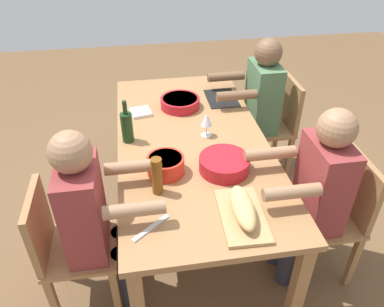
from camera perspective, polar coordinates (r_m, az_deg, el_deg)
ground_plane at (r=2.97m, az=-0.00°, el=-9.95°), size 8.00×8.00×0.00m
dining_table at (r=2.54m, az=-0.00°, el=0.64°), size 1.98×0.97×0.74m
chair_far_left at (r=3.28m, az=12.52°, el=4.67°), size 0.40×0.40×0.85m
diner_far_left at (r=3.11m, az=9.83°, el=7.84°), size 0.41×0.53×1.20m
chair_far_right at (r=2.50m, az=20.90°, el=-8.18°), size 0.40×0.40×0.85m
diner_far_right at (r=2.28m, az=17.97°, el=-4.96°), size 0.41×0.53×1.20m
chair_near_right at (r=2.27m, az=-18.62°, el=-12.85°), size 0.40×0.40×0.85m
diner_near_right at (r=2.09m, az=-14.75°, el=-8.61°), size 0.41×0.53×1.20m
serving_bowl_greens at (r=2.21m, az=4.88°, el=-1.44°), size 0.30×0.30×0.09m
serving_bowl_pasta at (r=2.86m, az=-1.80°, el=7.74°), size 0.29×0.29×0.07m
serving_bowl_fruit at (r=2.18m, az=-3.98°, el=-1.61°), size 0.22×0.22×0.11m
cutting_board at (r=1.95m, az=7.53°, el=-9.21°), size 0.41×0.24×0.02m
bread_loaf at (r=1.91m, az=7.65°, el=-8.04°), size 0.32×0.12×0.09m
wine_bottle at (r=2.47m, az=-9.75°, el=4.03°), size 0.08×0.08×0.29m
beer_bottle at (r=2.02m, az=-5.28°, el=-3.39°), size 0.06×0.06×0.22m
wine_glass at (r=2.48m, az=2.20°, el=4.98°), size 0.08×0.08×0.17m
placemat_far_left at (r=3.01m, az=4.46°, el=8.29°), size 0.32×0.23×0.01m
carving_knife at (r=1.90m, az=-6.19°, el=-11.04°), size 0.16×0.20×0.01m
napkin_stack at (r=2.81m, az=-7.69°, el=6.17°), size 0.16×0.16×0.02m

